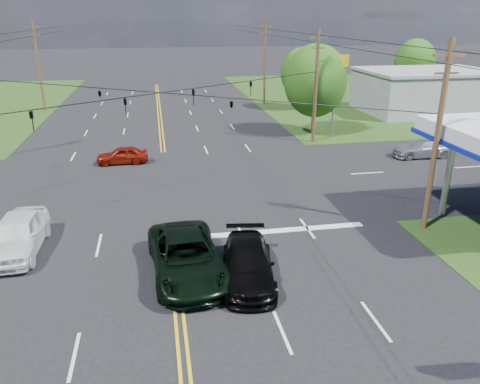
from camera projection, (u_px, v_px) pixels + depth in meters
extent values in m
plane|color=black|center=(166.00, 185.00, 30.53)|extent=(280.00, 280.00, 0.00)
cube|color=#253A12|center=(410.00, 94.00, 65.81)|extent=(46.00, 48.00, 0.03)
cube|color=silver|center=(270.00, 232.00, 24.00)|extent=(10.00, 0.50, 0.02)
cube|color=gray|center=(426.00, 92.00, 53.15)|extent=(14.00, 10.00, 4.40)
cylinder|color=#A5A5AA|center=(448.00, 175.00, 25.31)|extent=(0.36, 0.36, 4.65)
cylinder|color=#4A321F|center=(437.00, 139.00, 22.73)|extent=(0.28, 0.28, 9.50)
cube|color=#4A321F|center=(450.00, 55.00, 21.33)|extent=(1.60, 0.12, 0.12)
cube|color=#4A321F|center=(447.00, 73.00, 21.62)|extent=(1.20, 0.10, 0.10)
cylinder|color=#4A321F|center=(316.00, 87.00, 39.30)|extent=(0.28, 0.28, 9.50)
cube|color=#4A321F|center=(319.00, 38.00, 37.90)|extent=(1.60, 0.12, 0.12)
cube|color=#4A321F|center=(318.00, 48.00, 38.18)|extent=(1.20, 0.10, 0.10)
cylinder|color=#4A321F|center=(39.00, 67.00, 52.36)|extent=(0.28, 0.28, 10.00)
cube|color=#4A321F|center=(33.00, 27.00, 50.87)|extent=(1.60, 0.12, 0.12)
cube|color=#4A321F|center=(34.00, 35.00, 51.15)|extent=(1.20, 0.10, 0.10)
cylinder|color=#4A321F|center=(265.00, 63.00, 56.69)|extent=(0.28, 0.28, 10.00)
cube|color=#4A321F|center=(265.00, 26.00, 55.20)|extent=(1.60, 0.12, 0.12)
cube|color=#4A321F|center=(265.00, 33.00, 55.49)|extent=(1.20, 0.10, 0.10)
imported|color=black|center=(32.00, 122.00, 23.39)|extent=(0.17, 0.21, 1.05)
imported|color=black|center=(126.00, 108.00, 26.94)|extent=(0.17, 0.21, 1.05)
imported|color=black|center=(193.00, 97.00, 30.28)|extent=(0.17, 0.21, 1.05)
imported|color=black|center=(251.00, 89.00, 33.83)|extent=(0.17, 0.21, 1.05)
imported|color=black|center=(100.00, 93.00, 30.35)|extent=(1.24, 0.26, 0.50)
imported|color=black|center=(231.00, 103.00, 26.68)|extent=(1.24, 0.26, 0.50)
cylinder|color=black|center=(380.00, 42.00, 27.70)|extent=(0.04, 100.00, 0.04)
cylinder|color=black|center=(379.00, 53.00, 27.92)|extent=(0.04, 100.00, 0.04)
cylinder|color=#4A321F|center=(314.00, 116.00, 43.32)|extent=(0.36, 0.36, 3.30)
ellipsoid|color=#1B4412|center=(316.00, 81.00, 42.18)|extent=(5.70, 5.70, 6.60)
cylinder|color=#4A321F|center=(301.00, 97.00, 54.86)|extent=(0.36, 0.36, 2.86)
ellipsoid|color=#1B4412|center=(302.00, 72.00, 53.87)|extent=(4.94, 4.94, 5.72)
cylinder|color=#4A321F|center=(412.00, 85.00, 63.26)|extent=(0.36, 0.36, 3.08)
ellipsoid|color=#1B4412|center=(415.00, 62.00, 62.19)|extent=(5.32, 5.32, 6.16)
imported|color=black|center=(186.00, 257.00, 19.75)|extent=(3.32, 6.40, 1.72)
imported|color=black|center=(248.00, 264.00, 19.41)|extent=(2.76, 5.35, 1.48)
imported|color=white|center=(17.00, 234.00, 21.68)|extent=(2.20, 5.27, 1.78)
imported|color=maroon|center=(122.00, 155.00, 34.86)|extent=(3.76, 1.53, 1.28)
imported|color=#ACABB0|center=(423.00, 148.00, 36.45)|extent=(4.79, 2.10, 1.37)
cylinder|color=#A5A5AA|center=(334.00, 96.00, 41.54)|extent=(0.20, 0.20, 7.33)
cube|color=gold|center=(337.00, 61.00, 40.45)|extent=(1.99, 0.89, 1.01)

